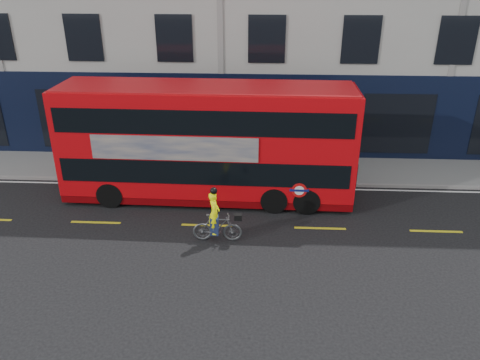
{
  "coord_description": "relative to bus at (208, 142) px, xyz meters",
  "views": [
    {
      "loc": [
        1.92,
        -12.78,
        8.41
      ],
      "look_at": [
        1.15,
        2.13,
        1.51
      ],
      "focal_mm": 35.0,
      "sensor_mm": 36.0,
      "label": 1
    }
  ],
  "objects": [
    {
      "name": "cyclist",
      "position": [
        0.61,
        -3.26,
        -1.63
      ],
      "size": [
        1.65,
        0.54,
        1.96
      ],
      "rotation": [
        0.0,
        0.0,
        0.01
      ],
      "color": "#4C5052",
      "rests_on": "ground"
    },
    {
      "name": "lane_dashes",
      "position": [
        0.15,
        -2.3,
        -2.28
      ],
      "size": [
        58.0,
        0.12,
        0.01
      ],
      "primitive_type": null,
      "color": "gold",
      "rests_on": "ground"
    },
    {
      "name": "pavement",
      "position": [
        0.15,
        2.7,
        -2.22
      ],
      "size": [
        60.0,
        3.0,
        0.12
      ],
      "primitive_type": "cube",
      "color": "slate",
      "rests_on": "ground"
    },
    {
      "name": "bus",
      "position": [
        0.0,
        0.0,
        0.0
      ],
      "size": [
        11.09,
        2.74,
        4.45
      ],
      "rotation": [
        0.0,
        0.0,
        -0.02
      ],
      "color": "red",
      "rests_on": "ground"
    },
    {
      "name": "kerb",
      "position": [
        0.15,
        1.2,
        -2.22
      ],
      "size": [
        60.0,
        0.12,
        0.13
      ],
      "primitive_type": "cube",
      "color": "gray",
      "rests_on": "ground"
    },
    {
      "name": "road_edge_line",
      "position": [
        0.15,
        0.9,
        -2.28
      ],
      "size": [
        58.0,
        0.1,
        0.01
      ],
      "primitive_type": "cube",
      "color": "silver",
      "rests_on": "ground"
    },
    {
      "name": "ground",
      "position": [
        0.15,
        -3.8,
        -2.28
      ],
      "size": [
        120.0,
        120.0,
        0.0
      ],
      "primitive_type": "plane",
      "color": "black",
      "rests_on": "ground"
    }
  ]
}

